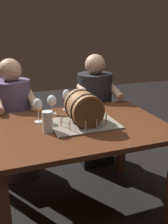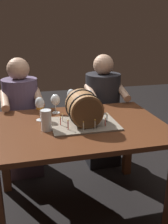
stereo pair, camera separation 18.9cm
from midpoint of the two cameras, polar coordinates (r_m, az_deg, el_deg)
The scene contains 10 objects.
ground_plane at distance 2.30m, azimuth 1.47°, elevation -20.34°, with size 8.00×8.00×0.00m, color black.
dining_table at distance 1.97m, azimuth 1.63°, elevation -5.90°, with size 1.30×0.92×0.74m.
barrel_cake at distance 1.89m, azimuth 2.87°, elevation 0.38°, with size 0.49×0.37×0.26m.
wine_glass_red at distance 2.24m, azimuth -0.49°, elevation 3.49°, with size 0.07×0.07×0.18m.
wine_glass_amber at distance 1.99m, azimuth -7.09°, elevation 1.63°, with size 0.07×0.07×0.19m.
wine_glass_white at distance 2.21m, azimuth 3.67°, elevation 3.14°, with size 0.07×0.07×0.18m.
wine_glass_empty at distance 2.15m, azimuth -3.84°, elevation 2.57°, with size 0.08×0.08×0.16m.
beer_pint at distance 1.81m, azimuth -5.37°, elevation -2.06°, with size 0.07×0.07×0.15m.
person_seated_left at distance 2.58m, azimuth -11.38°, elevation -2.39°, with size 0.39×0.48×1.17m.
person_seated_right at distance 2.72m, azimuth 6.06°, elevation -0.62°, with size 0.39×0.47×1.18m.
Camera 2 is at (-0.39, -1.75, 1.46)m, focal length 41.39 mm.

